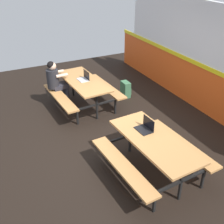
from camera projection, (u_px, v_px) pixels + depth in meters
The scene contains 8 objects.
ground_plane at pixel (107, 135), 6.17m from camera, with size 10.00×10.00×0.02m, color black.
accent_backdrop at pixel (208, 63), 6.58m from camera, with size 8.00×0.14×2.60m.
picnic_table_left at pixel (83, 86), 7.04m from camera, with size 1.87×1.65×0.74m.
picnic_table_right at pixel (154, 147), 4.83m from camera, with size 1.87×1.65×0.74m.
student_nearer at pixel (56, 80), 7.07m from camera, with size 0.38×0.53×1.21m.
laptop_silver at pixel (84, 78), 6.96m from camera, with size 0.33×0.24×0.22m.
laptop_dark at pixel (145, 127), 4.99m from camera, with size 0.33×0.24×0.22m.
backpack_dark at pixel (126, 89), 7.72m from camera, with size 0.30×0.22×0.44m.
Camera 1 is at (4.63, -2.16, 3.50)m, focal length 44.66 mm.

